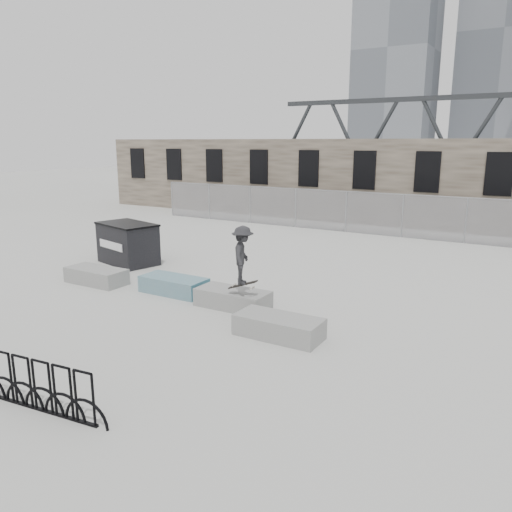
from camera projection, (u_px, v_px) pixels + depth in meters
The scene contains 11 objects.
ground at pixel (187, 299), 14.17m from camera, with size 120.00×120.00×0.00m, color beige.
stone_wall at pixel (371, 181), 27.27m from camera, with size 36.00×2.58×4.50m.
chainlink_fence at pixel (346, 211), 24.41m from camera, with size 22.06×0.06×2.02m.
planter_far_left at pixel (96, 275), 15.68m from camera, with size 2.00×0.90×0.48m.
planter_center_left at pixel (174, 284), 14.66m from camera, with size 2.00×0.90×0.48m.
planter_center_right at pixel (233, 298), 13.41m from camera, with size 2.00×0.90×0.48m.
planter_offset at pixel (279, 326), 11.37m from camera, with size 2.00×0.90×0.48m.
dumpster at pixel (128, 243), 18.14m from camera, with size 2.53×1.90×1.49m.
bike_rack at pixel (13, 380), 8.43m from camera, with size 4.02×0.48×0.90m.
skyline_towers at pixel (509, 47), 88.60m from camera, with size 58.00×28.00×48.00m.
skateboarder at pixel (243, 255), 12.68m from camera, with size 0.91×1.11×1.67m.
Camera 1 is at (8.60, -10.63, 4.37)m, focal length 35.00 mm.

